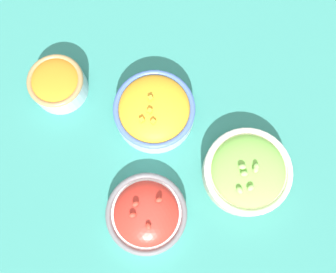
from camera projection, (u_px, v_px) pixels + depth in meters
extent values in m
plane|color=#337F75|center=(168.00, 140.00, 0.82)|extent=(3.00, 3.00, 0.00)
cylinder|color=white|center=(147.00, 214.00, 0.76)|extent=(0.17, 0.17, 0.03)
torus|color=slate|center=(146.00, 213.00, 0.75)|extent=(0.17, 0.17, 0.01)
ellipsoid|color=red|center=(146.00, 213.00, 0.75)|extent=(0.13, 0.13, 0.05)
ellipsoid|color=red|center=(148.00, 226.00, 0.71)|extent=(0.01, 0.01, 0.01)
ellipsoid|color=red|center=(136.00, 204.00, 0.72)|extent=(0.01, 0.01, 0.01)
ellipsoid|color=red|center=(133.00, 215.00, 0.72)|extent=(0.01, 0.02, 0.01)
ellipsoid|color=red|center=(159.00, 200.00, 0.73)|extent=(0.01, 0.02, 0.01)
cylinder|color=beige|center=(246.00, 172.00, 0.78)|extent=(0.18, 0.18, 0.04)
torus|color=silver|center=(248.00, 171.00, 0.76)|extent=(0.18, 0.18, 0.01)
ellipsoid|color=#7ABC4C|center=(248.00, 171.00, 0.76)|extent=(0.15, 0.15, 0.04)
ellipsoid|color=#99D166|center=(244.00, 174.00, 0.73)|extent=(0.02, 0.02, 0.01)
ellipsoid|color=#99D166|center=(256.00, 167.00, 0.73)|extent=(0.02, 0.02, 0.01)
ellipsoid|color=#99D166|center=(240.00, 190.00, 0.72)|extent=(0.01, 0.01, 0.01)
ellipsoid|color=#99D166|center=(256.00, 169.00, 0.73)|extent=(0.02, 0.02, 0.01)
ellipsoid|color=#99D166|center=(251.00, 188.00, 0.72)|extent=(0.01, 0.02, 0.01)
ellipsoid|color=#99D166|center=(242.00, 167.00, 0.73)|extent=(0.02, 0.02, 0.01)
cylinder|color=#B2C1CC|center=(59.00, 85.00, 0.82)|extent=(0.12, 0.12, 0.05)
torus|color=#997A4C|center=(55.00, 81.00, 0.79)|extent=(0.12, 0.12, 0.01)
ellipsoid|color=orange|center=(55.00, 81.00, 0.79)|extent=(0.10, 0.10, 0.03)
cylinder|color=#B2C1CC|center=(153.00, 113.00, 0.80)|extent=(0.17, 0.17, 0.05)
torus|color=#4766B7|center=(153.00, 109.00, 0.78)|extent=(0.17, 0.17, 0.01)
ellipsoid|color=orange|center=(153.00, 109.00, 0.78)|extent=(0.15, 0.15, 0.05)
cube|color=#F4A828|center=(150.00, 111.00, 0.75)|extent=(0.01, 0.01, 0.01)
cube|color=#F4A828|center=(153.00, 97.00, 0.75)|extent=(0.01, 0.01, 0.01)
cube|color=#F4A828|center=(142.00, 120.00, 0.75)|extent=(0.01, 0.01, 0.01)
cube|color=#F4A828|center=(153.00, 122.00, 0.74)|extent=(0.01, 0.01, 0.01)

